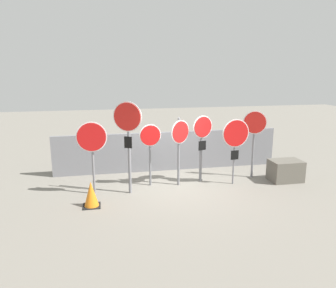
{
  "coord_description": "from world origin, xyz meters",
  "views": [
    {
      "loc": [
        -2.27,
        -9.48,
        3.61
      ],
      "look_at": [
        -0.37,
        0.0,
        1.36
      ],
      "focal_mm": 35.0,
      "sensor_mm": 36.0,
      "label": 1
    }
  ],
  "objects_px": {
    "stop_sign_3": "(180,139)",
    "storage_crate": "(286,171)",
    "stop_sign_5": "(236,137)",
    "stop_sign_4": "(202,137)",
    "stop_sign_1": "(128,130)",
    "traffic_cone_0": "(91,194)",
    "stop_sign_6": "(254,130)",
    "stop_sign_0": "(92,142)",
    "stop_sign_2": "(150,141)"
  },
  "relations": [
    {
      "from": "stop_sign_0",
      "to": "stop_sign_2",
      "type": "xyz_separation_m",
      "value": [
        1.72,
        0.4,
        -0.14
      ]
    },
    {
      "from": "stop_sign_1",
      "to": "stop_sign_5",
      "type": "bearing_deg",
      "value": 28.75
    },
    {
      "from": "stop_sign_3",
      "to": "storage_crate",
      "type": "xyz_separation_m",
      "value": [
        3.49,
        -0.28,
        -1.15
      ]
    },
    {
      "from": "stop_sign_1",
      "to": "traffic_cone_0",
      "type": "distance_m",
      "value": 2.02
    },
    {
      "from": "stop_sign_0",
      "to": "stop_sign_3",
      "type": "bearing_deg",
      "value": 9.05
    },
    {
      "from": "stop_sign_0",
      "to": "stop_sign_3",
      "type": "xyz_separation_m",
      "value": [
        2.62,
        0.27,
        -0.08
      ]
    },
    {
      "from": "traffic_cone_0",
      "to": "stop_sign_5",
      "type": "bearing_deg",
      "value": 11.09
    },
    {
      "from": "stop_sign_0",
      "to": "stop_sign_5",
      "type": "height_order",
      "value": "stop_sign_0"
    },
    {
      "from": "stop_sign_3",
      "to": "stop_sign_4",
      "type": "relative_size",
      "value": 0.99
    },
    {
      "from": "storage_crate",
      "to": "stop_sign_6",
      "type": "bearing_deg",
      "value": 150.9
    },
    {
      "from": "stop_sign_4",
      "to": "storage_crate",
      "type": "xyz_separation_m",
      "value": [
        2.72,
        -0.49,
        -1.12
      ]
    },
    {
      "from": "stop_sign_4",
      "to": "stop_sign_5",
      "type": "bearing_deg",
      "value": -45.89
    },
    {
      "from": "stop_sign_3",
      "to": "stop_sign_6",
      "type": "relative_size",
      "value": 0.95
    },
    {
      "from": "stop_sign_4",
      "to": "stop_sign_6",
      "type": "distance_m",
      "value": 1.8
    },
    {
      "from": "traffic_cone_0",
      "to": "stop_sign_4",
      "type": "bearing_deg",
      "value": 21.12
    },
    {
      "from": "storage_crate",
      "to": "stop_sign_1",
      "type": "bearing_deg",
      "value": -178.7
    },
    {
      "from": "stop_sign_6",
      "to": "traffic_cone_0",
      "type": "height_order",
      "value": "stop_sign_6"
    },
    {
      "from": "stop_sign_3",
      "to": "traffic_cone_0",
      "type": "distance_m",
      "value": 3.13
    },
    {
      "from": "stop_sign_2",
      "to": "stop_sign_4",
      "type": "height_order",
      "value": "stop_sign_4"
    },
    {
      "from": "stop_sign_2",
      "to": "stop_sign_3",
      "type": "distance_m",
      "value": 0.91
    },
    {
      "from": "stop_sign_6",
      "to": "storage_crate",
      "type": "bearing_deg",
      "value": -7.72
    },
    {
      "from": "stop_sign_0",
      "to": "traffic_cone_0",
      "type": "height_order",
      "value": "stop_sign_0"
    },
    {
      "from": "stop_sign_2",
      "to": "stop_sign_5",
      "type": "xyz_separation_m",
      "value": [
        2.6,
        -0.4,
        0.11
      ]
    },
    {
      "from": "stop_sign_5",
      "to": "traffic_cone_0",
      "type": "relative_size",
      "value": 3.01
    },
    {
      "from": "stop_sign_2",
      "to": "stop_sign_5",
      "type": "bearing_deg",
      "value": -14.21
    },
    {
      "from": "stop_sign_1",
      "to": "stop_sign_3",
      "type": "xyz_separation_m",
      "value": [
        1.6,
        0.4,
        -0.4
      ]
    },
    {
      "from": "stop_sign_0",
      "to": "stop_sign_1",
      "type": "height_order",
      "value": "stop_sign_1"
    },
    {
      "from": "stop_sign_5",
      "to": "stop_sign_2",
      "type": "bearing_deg",
      "value": 166.94
    },
    {
      "from": "stop_sign_1",
      "to": "stop_sign_5",
      "type": "distance_m",
      "value": 3.32
    },
    {
      "from": "stop_sign_5",
      "to": "storage_crate",
      "type": "distance_m",
      "value": 2.15
    },
    {
      "from": "stop_sign_3",
      "to": "storage_crate",
      "type": "bearing_deg",
      "value": -35.65
    },
    {
      "from": "stop_sign_0",
      "to": "stop_sign_5",
      "type": "relative_size",
      "value": 1.03
    },
    {
      "from": "stop_sign_0",
      "to": "storage_crate",
      "type": "height_order",
      "value": "stop_sign_0"
    },
    {
      "from": "stop_sign_3",
      "to": "traffic_cone_0",
      "type": "height_order",
      "value": "stop_sign_3"
    },
    {
      "from": "stop_sign_4",
      "to": "stop_sign_5",
      "type": "relative_size",
      "value": 1.03
    },
    {
      "from": "stop_sign_2",
      "to": "storage_crate",
      "type": "height_order",
      "value": "stop_sign_2"
    },
    {
      "from": "stop_sign_5",
      "to": "stop_sign_6",
      "type": "bearing_deg",
      "value": 26.12
    },
    {
      "from": "stop_sign_0",
      "to": "storage_crate",
      "type": "bearing_deg",
      "value": 2.99
    },
    {
      "from": "stop_sign_4",
      "to": "stop_sign_0",
      "type": "bearing_deg",
      "value": 169.18
    },
    {
      "from": "stop_sign_4",
      "to": "stop_sign_6",
      "type": "bearing_deg",
      "value": -17.85
    },
    {
      "from": "stop_sign_0",
      "to": "stop_sign_3",
      "type": "relative_size",
      "value": 1.0
    },
    {
      "from": "stop_sign_4",
      "to": "storage_crate",
      "type": "bearing_deg",
      "value": -28.96
    },
    {
      "from": "stop_sign_5",
      "to": "stop_sign_4",
      "type": "bearing_deg",
      "value": 148.67
    },
    {
      "from": "stop_sign_1",
      "to": "stop_sign_4",
      "type": "bearing_deg",
      "value": 40.76
    },
    {
      "from": "traffic_cone_0",
      "to": "storage_crate",
      "type": "relative_size",
      "value": 0.69
    },
    {
      "from": "stop_sign_0",
      "to": "stop_sign_2",
      "type": "height_order",
      "value": "stop_sign_0"
    },
    {
      "from": "storage_crate",
      "to": "stop_sign_4",
      "type": "bearing_deg",
      "value": 169.87
    },
    {
      "from": "storage_crate",
      "to": "stop_sign_0",
      "type": "bearing_deg",
      "value": 179.92
    },
    {
      "from": "stop_sign_4",
      "to": "stop_sign_1",
      "type": "bearing_deg",
      "value": 175.38
    },
    {
      "from": "stop_sign_5",
      "to": "storage_crate",
      "type": "height_order",
      "value": "stop_sign_5"
    }
  ]
}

